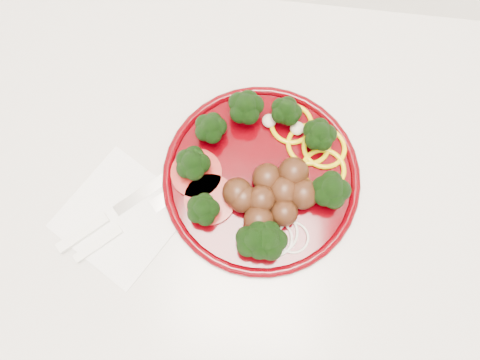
# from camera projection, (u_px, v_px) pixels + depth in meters

# --- Properties ---
(counter) EXTENTS (2.40, 0.60, 0.90)m
(counter) POSITION_uv_depth(u_px,v_px,m) (277.00, 228.00, 1.12)
(counter) COLOR beige
(counter) RESTS_ON ground
(plate) EXTENTS (0.29, 0.29, 0.07)m
(plate) POSITION_uv_depth(u_px,v_px,m) (262.00, 177.00, 0.67)
(plate) COLOR #440004
(plate) RESTS_ON counter
(napkin) EXTENTS (0.21, 0.21, 0.00)m
(napkin) POSITION_uv_depth(u_px,v_px,m) (121.00, 216.00, 0.67)
(napkin) COLOR white
(napkin) RESTS_ON counter
(knife) EXTENTS (0.16, 0.15, 0.01)m
(knife) POSITION_uv_depth(u_px,v_px,m) (103.00, 219.00, 0.67)
(knife) COLOR silver
(knife) RESTS_ON napkin
(fork) EXTENTS (0.14, 0.13, 0.01)m
(fork) POSITION_uv_depth(u_px,v_px,m) (111.00, 235.00, 0.66)
(fork) COLOR white
(fork) RESTS_ON napkin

